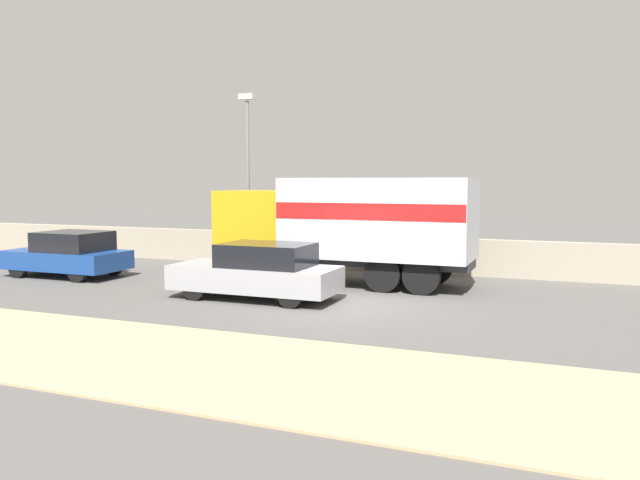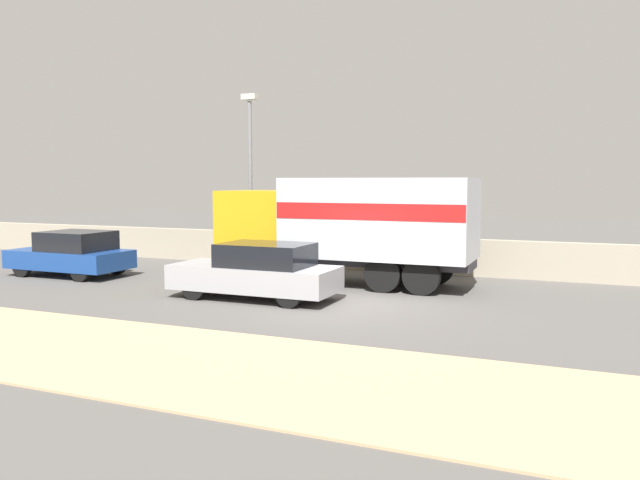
# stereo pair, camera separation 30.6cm
# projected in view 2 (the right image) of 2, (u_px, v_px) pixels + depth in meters

# --- Properties ---
(ground_plane) EXTENTS (80.00, 80.00, 0.00)m
(ground_plane) POSITION_uv_depth(u_px,v_px,m) (326.00, 304.00, 15.72)
(ground_plane) COLOR #514F4C
(dirt_shoulder_foreground) EXTENTS (60.00, 4.09, 0.04)m
(dirt_shoulder_foreground) POSITION_uv_depth(u_px,v_px,m) (201.00, 363.00, 10.56)
(dirt_shoulder_foreground) COLOR tan
(dirt_shoulder_foreground) RESTS_ON ground_plane
(stone_wall_backdrop) EXTENTS (60.00, 0.35, 1.21)m
(stone_wall_backdrop) POSITION_uv_depth(u_px,v_px,m) (395.00, 254.00, 21.41)
(stone_wall_backdrop) COLOR #A39984
(stone_wall_backdrop) RESTS_ON ground_plane
(street_lamp) EXTENTS (0.56, 0.28, 6.18)m
(street_lamp) POSITION_uv_depth(u_px,v_px,m) (250.00, 166.00, 22.35)
(street_lamp) COLOR slate
(street_lamp) RESTS_ON ground_plane
(box_truck) EXTENTS (7.76, 2.54, 3.19)m
(box_truck) POSITION_uv_depth(u_px,v_px,m) (351.00, 222.00, 18.63)
(box_truck) COLOR gold
(box_truck) RESTS_ON ground_plane
(car_hatchback) EXTENTS (4.45, 1.73, 1.49)m
(car_hatchback) POSITION_uv_depth(u_px,v_px,m) (257.00, 271.00, 16.39)
(car_hatchback) COLOR #9E9EA3
(car_hatchback) RESTS_ON ground_plane
(car_sedan_second) EXTENTS (3.95, 1.87, 1.48)m
(car_sedan_second) POSITION_uv_depth(u_px,v_px,m) (72.00, 254.00, 20.40)
(car_sedan_second) COLOR navy
(car_sedan_second) RESTS_ON ground_plane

